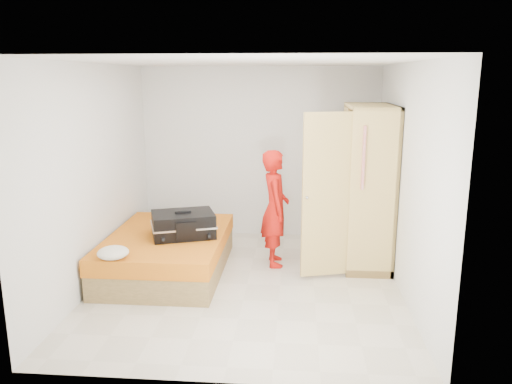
# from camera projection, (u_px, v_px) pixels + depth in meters

# --- Properties ---
(room) EXTENTS (4.00, 4.02, 2.60)m
(room) POSITION_uv_depth(u_px,v_px,m) (247.00, 179.00, 5.73)
(room) COLOR beige
(room) RESTS_ON ground
(bed) EXTENTS (1.42, 2.02, 0.50)m
(bed) POSITION_uv_depth(u_px,v_px,m) (168.00, 253.00, 6.37)
(bed) COLOR #A07F48
(bed) RESTS_ON ground
(wardrobe) EXTENTS (1.15, 1.34, 2.10)m
(wardrobe) POSITION_uv_depth(u_px,v_px,m) (364.00, 190.00, 6.50)
(wardrobe) COLOR #DDBC6C
(wardrobe) RESTS_ON ground
(person) EXTENTS (0.44, 0.61, 1.53)m
(person) POSITION_uv_depth(u_px,v_px,m) (275.00, 208.00, 6.52)
(person) COLOR red
(person) RESTS_ON ground
(suitcase) EXTENTS (0.91, 0.78, 0.33)m
(suitcase) POSITION_uv_depth(u_px,v_px,m) (183.00, 225.00, 6.21)
(suitcase) COLOR black
(suitcase) RESTS_ON bed
(round_cushion) EXTENTS (0.34, 0.34, 0.13)m
(round_cushion) POSITION_uv_depth(u_px,v_px,m) (113.00, 253.00, 5.45)
(round_cushion) COLOR beige
(round_cushion) RESTS_ON bed
(pillow) EXTENTS (0.51, 0.28, 0.09)m
(pillow) POSITION_uv_depth(u_px,v_px,m) (189.00, 213.00, 7.12)
(pillow) COLOR beige
(pillow) RESTS_ON bed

